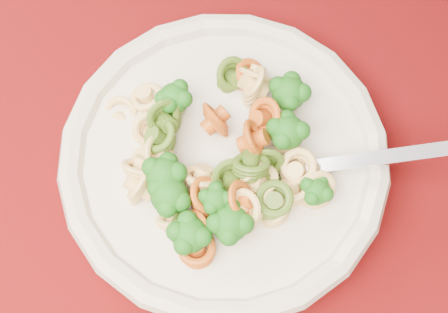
# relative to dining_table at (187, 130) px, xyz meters

# --- Properties ---
(dining_table) EXTENTS (1.46, 0.96, 0.75)m
(dining_table) POSITION_rel_dining_table_xyz_m (0.00, 0.00, 0.00)
(dining_table) COLOR #4F2616
(dining_table) RESTS_ON ground
(placemat) EXTENTS (0.49, 0.40, 0.00)m
(placemat) POSITION_rel_dining_table_xyz_m (0.06, -0.06, 0.10)
(placemat) COLOR #5D030D
(placemat) RESTS_ON dining_table
(pasta_bowl) EXTENTS (0.26, 0.26, 0.05)m
(pasta_bowl) POSITION_rel_dining_table_xyz_m (0.05, -0.08, 0.13)
(pasta_bowl) COLOR beige
(pasta_bowl) RESTS_ON placemat
(pasta_broccoli_heap) EXTENTS (0.22, 0.22, 0.06)m
(pasta_broccoli_heap) POSITION_rel_dining_table_xyz_m (0.05, -0.08, 0.15)
(pasta_broccoli_heap) COLOR #E9C273
(pasta_broccoli_heap) RESTS_ON pasta_bowl
(fork) EXTENTS (0.18, 0.06, 0.08)m
(fork) POSITION_rel_dining_table_xyz_m (0.10, -0.08, 0.15)
(fork) COLOR silver
(fork) RESTS_ON pasta_bowl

